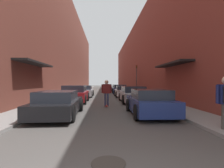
{
  "coord_description": "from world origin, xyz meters",
  "views": [
    {
      "loc": [
        -0.12,
        -1.74,
        1.63
      ],
      "look_at": [
        0.58,
        12.24,
        1.48
      ],
      "focal_mm": 28.0,
      "sensor_mm": 36.0,
      "label": 1
    }
  ],
  "objects": [
    {
      "name": "parked_car_right_4",
      "position": [
        2.26,
        28.05,
        0.6
      ],
      "size": [
        1.87,
        3.98,
        1.23
      ],
      "color": "gray",
      "rests_on": "ground"
    },
    {
      "name": "building_row_right",
      "position": [
        7.12,
        29.57,
        5.72
      ],
      "size": [
        4.9,
        59.15,
        11.43
      ],
      "color": "brown",
      "rests_on": "ground"
    },
    {
      "name": "skateboarder",
      "position": [
        0.1,
        9.92,
        1.09
      ],
      "size": [
        0.68,
        0.78,
        1.77
      ],
      "color": "#B2231E",
      "rests_on": "ground"
    },
    {
      "name": "curb_strip_right",
      "position": [
        4.22,
        29.58,
        0.06
      ],
      "size": [
        1.8,
        59.15,
        0.12
      ],
      "color": "gray",
      "rests_on": "ground"
    },
    {
      "name": "parked_car_right_0",
      "position": [
        2.17,
        6.77,
        0.63
      ],
      "size": [
        1.95,
        3.98,
        1.28
      ],
      "color": "navy",
      "rests_on": "ground"
    },
    {
      "name": "curb_strip_left",
      "position": [
        -4.22,
        29.58,
        0.06
      ],
      "size": [
        1.8,
        59.15,
        0.12
      ],
      "color": "gray",
      "rests_on": "ground"
    },
    {
      "name": "parked_car_left_2",
      "position": [
        -2.24,
        18.12,
        0.62
      ],
      "size": [
        1.92,
        4.62,
        1.27
      ],
      "color": "#B7B7BC",
      "rests_on": "ground"
    },
    {
      "name": "building_row_left",
      "position": [
        -7.12,
        29.57,
        7.44
      ],
      "size": [
        4.9,
        59.15,
        14.87
      ],
      "color": "brown",
      "rests_on": "ground"
    },
    {
      "name": "parked_car_right_1",
      "position": [
        2.25,
        12.26,
        0.64
      ],
      "size": [
        1.97,
        4.38,
        1.31
      ],
      "color": "#B7B7BC",
      "rests_on": "ground"
    },
    {
      "name": "ground",
      "position": [
        0.0,
        23.66,
        0.0
      ],
      "size": [
        130.14,
        130.14,
        0.0
      ],
      "primitive_type": "plane",
      "color": "#4C4947"
    },
    {
      "name": "parked_car_left_0",
      "position": [
        -2.28,
        6.72,
        0.6
      ],
      "size": [
        1.98,
        4.47,
        1.22
      ],
      "color": "black",
      "rests_on": "ground"
    },
    {
      "name": "parked_car_right_3",
      "position": [
        2.19,
        22.87,
        0.62
      ],
      "size": [
        2.0,
        4.23,
        1.27
      ],
      "color": "navy",
      "rests_on": "ground"
    },
    {
      "name": "parked_car_right_2",
      "position": [
        2.2,
        17.61,
        0.6
      ],
      "size": [
        2.05,
        4.03,
        1.21
      ],
      "color": "silver",
      "rests_on": "ground"
    },
    {
      "name": "traffic_light",
      "position": [
        4.73,
        23.48,
        2.55
      ],
      "size": [
        0.16,
        0.22,
        4.0
      ],
      "color": "#2D2D2D",
      "rests_on": "curb_strip_right"
    },
    {
      "name": "manhole_cover",
      "position": [
        -0.02,
        1.74,
        0.01
      ],
      "size": [
        0.7,
        0.7,
        0.02
      ],
      "color": "#332D28",
      "rests_on": "ground"
    },
    {
      "name": "parked_car_left_1",
      "position": [
        -2.38,
        12.28,
        0.67
      ],
      "size": [
        2.01,
        3.95,
        1.38
      ],
      "color": "maroon",
      "rests_on": "ground"
    }
  ]
}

